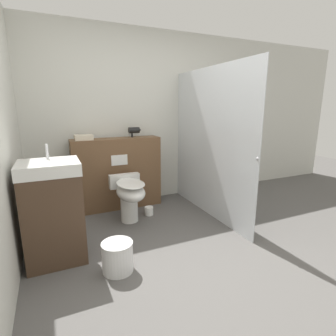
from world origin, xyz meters
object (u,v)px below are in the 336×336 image
object	(u,v)px
hair_drier	(135,130)
waste_bin	(118,257)
toilet	(130,194)
sink_vanity	(53,212)

from	to	relation	value
hair_drier	waste_bin	distance (m)	1.91
hair_drier	toilet	bearing A→B (deg)	-114.58
toilet	sink_vanity	distance (m)	1.01
sink_vanity	waste_bin	world-z (taller)	sink_vanity
toilet	hair_drier	bearing A→B (deg)	65.42
toilet	sink_vanity	bearing A→B (deg)	-149.73
waste_bin	sink_vanity	bearing A→B (deg)	138.00
toilet	hair_drier	xyz separation A→B (m)	(0.27, 0.59, 0.73)
sink_vanity	hair_drier	xyz separation A→B (m)	(1.13, 1.09, 0.62)
sink_vanity	hair_drier	size ratio (longest dim) A/B	6.04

